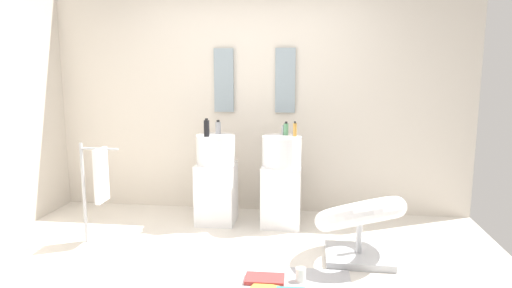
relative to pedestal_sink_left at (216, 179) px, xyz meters
The scene contains 16 objects.
ground_plane 1.26m from the pedestal_sink_left, 72.73° to the right, with size 4.80×3.60×0.04m, color silver.
rear_partition 1.05m from the pedestal_sink_left, 57.52° to the left, with size 4.80×0.10×2.60m, color beige.
pedestal_sink_left is the anchor object (origin of this frame).
pedestal_sink_right 0.69m from the pedestal_sink_left, ahead, with size 0.40×0.40×1.04m.
vanity_mirror_left 1.13m from the pedestal_sink_left, 90.00° to the left, with size 0.22×0.03×0.71m, color #8C9EA8.
vanity_mirror_right 1.32m from the pedestal_sink_left, 34.37° to the left, with size 0.22×0.03×0.71m, color #8C9EA8.
lounge_chair 1.61m from the pedestal_sink_left, 28.70° to the right, with size 1.08×1.08×0.65m.
towel_rack 1.19m from the pedestal_sink_left, 143.74° to the right, with size 0.37×0.22×0.95m.
area_rug 1.61m from the pedestal_sink_left, 59.59° to the right, with size 1.06×0.60×0.01m, color #B2B2B7.
magazine_red 1.52m from the pedestal_sink_left, 63.15° to the right, with size 0.30×0.18×0.03m, color #B73838.
coffee_mug 1.62m from the pedestal_sink_left, 53.67° to the right, with size 0.08×0.08×0.11m, color white.
soap_bottle_black 0.57m from the pedestal_sink_left, 119.60° to the right, with size 0.06×0.06×0.19m.
soap_bottle_amber 0.98m from the pedestal_sink_left, ahead, with size 0.04×0.04×0.15m.
soap_bottle_clear 0.54m from the pedestal_sink_left, behind, with size 0.05×0.05×0.15m.
soap_bottle_green 0.90m from the pedestal_sink_left, ahead, with size 0.05×0.05×0.14m.
soap_bottle_grey 0.54m from the pedestal_sink_left, 85.60° to the left, with size 0.06×0.06×0.15m.
Camera 1 is at (0.65, -3.34, 1.60)m, focal length 30.97 mm.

